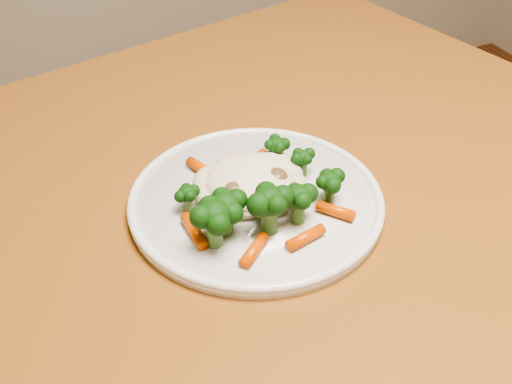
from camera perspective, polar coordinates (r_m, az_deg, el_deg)
dining_table at (r=0.77m, az=-5.55°, el=-6.85°), size 1.25×0.96×0.75m
plate at (r=0.68m, az=-0.00°, el=-0.95°), size 0.27×0.27×0.01m
meal at (r=0.66m, az=-0.15°, el=0.16°), size 0.18×0.18×0.05m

